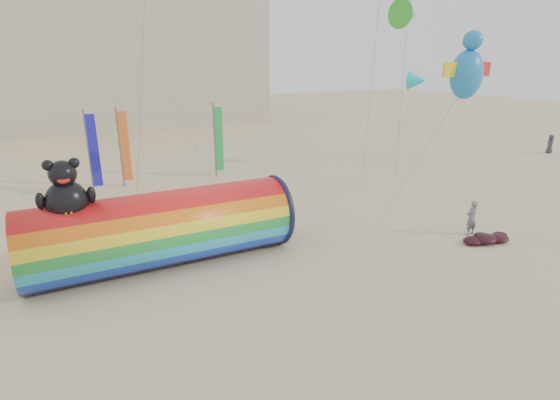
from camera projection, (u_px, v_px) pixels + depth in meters
name	position (u px, v px, depth m)	size (l,w,h in m)	color
ground	(286.00, 268.00, 17.68)	(160.00, 160.00, 0.00)	#CCB58C
windsock_assembly	(163.00, 227.00, 17.63)	(10.51, 3.20, 4.84)	red
kite_handler	(471.00, 218.00, 20.79)	(0.62, 0.40, 1.69)	slate
fabric_bundle	(487.00, 238.00, 20.17)	(2.62, 1.35, 0.41)	#3A0A13
festival_banners	(148.00, 146.00, 28.58)	(8.85, 0.71, 5.20)	#59595E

